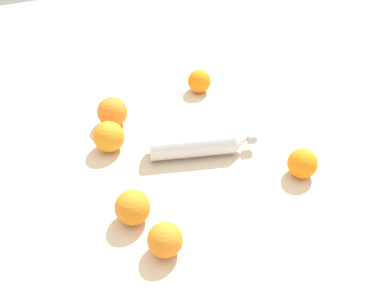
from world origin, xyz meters
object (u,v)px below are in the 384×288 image
(orange_3, at_px, (165,240))
(orange_4, at_px, (109,137))
(orange_1, at_px, (302,163))
(orange_5, at_px, (133,207))
(orange_2, at_px, (199,81))
(orange_0, at_px, (112,112))
(water_bottle, at_px, (200,143))

(orange_3, bearing_deg, orange_4, -85.88)
(orange_1, relative_size, orange_3, 1.00)
(orange_1, xyz_separation_m, orange_5, (0.41, -0.02, 0.00))
(orange_1, relative_size, orange_2, 1.03)
(orange_5, bearing_deg, orange_4, -92.35)
(orange_0, bearing_deg, water_bottle, 130.27)
(orange_2, distance_m, orange_4, 0.36)
(water_bottle, xyz_separation_m, orange_3, (0.18, 0.25, 0.00))
(orange_2, relative_size, orange_5, 0.91)
(orange_3, bearing_deg, orange_2, -119.39)
(orange_4, bearing_deg, orange_3, 94.12)
(water_bottle, xyz_separation_m, orange_2, (-0.11, -0.27, 0.00))
(orange_0, distance_m, orange_2, 0.29)
(water_bottle, distance_m, orange_2, 0.29)
(orange_3, relative_size, orange_5, 0.93)
(orange_0, xyz_separation_m, orange_1, (-0.37, 0.37, -0.01))
(orange_2, distance_m, orange_3, 0.60)
(orange_2, height_order, orange_4, orange_4)
(orange_2, relative_size, orange_3, 0.97)
(water_bottle, bearing_deg, orange_0, 144.24)
(orange_0, relative_size, orange_4, 1.04)
(orange_5, bearing_deg, orange_1, 177.73)
(water_bottle, distance_m, orange_3, 0.31)
(water_bottle, xyz_separation_m, orange_1, (-0.20, 0.16, 0.00))
(water_bottle, relative_size, orange_5, 3.56)
(water_bottle, bearing_deg, orange_4, 167.20)
(orange_0, xyz_separation_m, orange_2, (-0.29, -0.07, -0.01))
(orange_2, bearing_deg, orange_4, 27.31)
(orange_4, distance_m, orange_5, 0.25)
(water_bottle, height_order, orange_5, orange_5)
(orange_0, height_order, orange_2, orange_0)
(orange_4, height_order, orange_5, orange_4)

